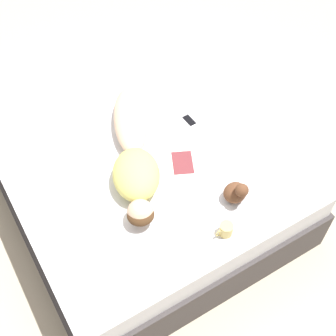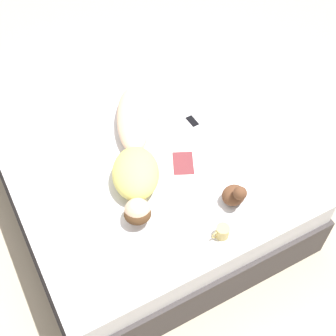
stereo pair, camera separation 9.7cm
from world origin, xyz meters
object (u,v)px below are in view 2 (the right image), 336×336
Objects in this scene: person at (135,153)px; open_magazine at (198,163)px; coffee_mug at (222,232)px; cell_phone at (192,121)px.

person is 0.46m from open_magazine.
person reaches higher than coffee_mug.
open_magazine is 0.61m from coffee_mug.
coffee_mug is 0.87× the size of cell_phone.
person is at bearing -74.69° from coffee_mug.
coffee_mug is 1.02m from cell_phone.
cell_phone is (-0.17, -0.38, 0.00)m from open_magazine.
person reaches higher than open_magazine.
coffee_mug is at bearing 128.80° from person.
person is 0.85m from coffee_mug.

